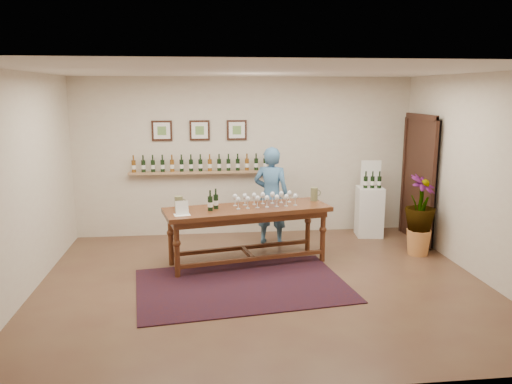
{
  "coord_description": "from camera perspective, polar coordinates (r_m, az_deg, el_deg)",
  "views": [
    {
      "loc": [
        -0.81,
        -6.32,
        2.55
      ],
      "look_at": [
        0.0,
        0.8,
        1.1
      ],
      "focal_mm": 35.0,
      "sensor_mm": 36.0,
      "label": 1
    }
  ],
  "objects": [
    {
      "name": "table_bottles",
      "position": [
        7.23,
        -4.93,
        -0.9
      ],
      "size": [
        0.31,
        0.24,
        0.29
      ],
      "primitive_type": null,
      "rotation": [
        0.0,
        0.0,
        0.34
      ],
      "color": "black",
      "rests_on": "tasting_table"
    },
    {
      "name": "pedestal_bottles",
      "position": [
        8.95,
        13.18,
        1.37
      ],
      "size": [
        0.31,
        0.12,
        0.3
      ],
      "primitive_type": null,
      "rotation": [
        0.0,
        0.0,
        -0.12
      ],
      "color": "black",
      "rests_on": "display_pedestal"
    },
    {
      "name": "rug",
      "position": [
        6.77,
        -1.59,
        -10.62
      ],
      "size": [
        2.96,
        2.17,
        0.01
      ],
      "primitive_type": "cube",
      "rotation": [
        0.0,
        0.0,
        0.13
      ],
      "color": "#46140C",
      "rests_on": "ground"
    },
    {
      "name": "table_glasses",
      "position": [
        7.49,
        1.03,
        -0.84
      ],
      "size": [
        1.39,
        0.53,
        0.19
      ],
      "primitive_type": null,
      "rotation": [
        0.0,
        0.0,
        0.16
      ],
      "color": "silver",
      "rests_on": "tasting_table"
    },
    {
      "name": "pitcher_right",
      "position": [
        7.86,
        6.67,
        -0.25
      ],
      "size": [
        0.17,
        0.17,
        0.21
      ],
      "primitive_type": null,
      "rotation": [
        0.0,
        0.0,
        0.31
      ],
      "color": "#66663F",
      "rests_on": "tasting_table"
    },
    {
      "name": "person",
      "position": [
        8.37,
        1.76,
        -0.44
      ],
      "size": [
        0.71,
        0.59,
        1.65
      ],
      "primitive_type": "imported",
      "rotation": [
        0.0,
        0.0,
        2.77
      ],
      "color": "teal",
      "rests_on": "ground"
    },
    {
      "name": "ground",
      "position": [
        6.86,
        0.77,
        -10.37
      ],
      "size": [
        6.0,
        6.0,
        0.0
      ],
      "primitive_type": "plane",
      "color": "#543225",
      "rests_on": "ground"
    },
    {
      "name": "info_sign",
      "position": [
        9.1,
        13.0,
        2.15
      ],
      "size": [
        0.35,
        0.06,
        0.49
      ],
      "primitive_type": "cube",
      "rotation": [
        0.0,
        0.0,
        -0.12
      ],
      "color": "white",
      "rests_on": "display_pedestal"
    },
    {
      "name": "potted_plant",
      "position": [
        8.24,
        18.25,
        -2.54
      ],
      "size": [
        0.82,
        0.82,
        1.1
      ],
      "rotation": [
        0.0,
        0.0,
        0.77
      ],
      "color": "#CB8143",
      "rests_on": "ground"
    },
    {
      "name": "pitcher_left",
      "position": [
        7.2,
        -8.81,
        -1.34
      ],
      "size": [
        0.16,
        0.16,
        0.22
      ],
      "primitive_type": null,
      "rotation": [
        0.0,
        0.0,
        0.12
      ],
      "color": "#66663F",
      "rests_on": "tasting_table"
    },
    {
      "name": "display_pedestal",
      "position": [
        9.14,
        12.82,
        -2.19
      ],
      "size": [
        0.49,
        0.49,
        0.88
      ],
      "primitive_type": "cube",
      "rotation": [
        0.0,
        0.0,
        -0.12
      ],
      "color": "white",
      "rests_on": "ground"
    },
    {
      "name": "menu_card",
      "position": [
        7.0,
        -8.46,
        -1.8
      ],
      "size": [
        0.24,
        0.19,
        0.2
      ],
      "primitive_type": "cube",
      "rotation": [
        0.0,
        0.0,
        0.18
      ],
      "color": "white",
      "rests_on": "tasting_table"
    },
    {
      "name": "room_shell",
      "position": [
        8.8,
        13.0,
        1.8
      ],
      "size": [
        6.0,
        6.0,
        6.0
      ],
      "color": "beige",
      "rests_on": "ground"
    },
    {
      "name": "tasting_table",
      "position": [
        7.41,
        -0.98,
        -2.74
      ],
      "size": [
        2.54,
        1.26,
        0.86
      ],
      "rotation": [
        0.0,
        0.0,
        0.21
      ],
      "color": "#482312",
      "rests_on": "ground"
    }
  ]
}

